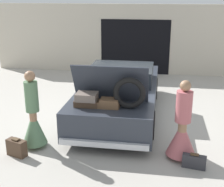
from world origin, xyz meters
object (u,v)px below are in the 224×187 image
Objects in this scene: suitcase_beside_right_person at (194,161)px; suitcase_beside_left_person at (17,148)px; person_right at (182,131)px; person_left at (33,120)px; car at (120,93)px.

suitcase_beside_left_person is at bearing -178.57° from suitcase_beside_right_person.
suitcase_beside_left_person is (-3.35, -0.46, -0.41)m from person_right.
suitcase_beside_right_person is (3.37, -0.36, -0.48)m from person_left.
car is 10.41× the size of suitcase_beside_right_person.
person_left is 0.66m from suitcase_beside_left_person.
car reaches higher than suitcase_beside_right_person.
person_left is 1.04× the size of person_right.
person_right is 3.54× the size of suitcase_beside_right_person.
person_right is at bearing 99.70° from person_left.
suitcase_beside_left_person is (-1.78, -2.64, -0.43)m from car.
person_right is 0.63m from suitcase_beside_right_person.
car is 2.68m from person_right.
suitcase_beside_left_person reaches higher than suitcase_beside_right_person.
person_left reaches higher than person_right.
car is 2.94× the size of person_right.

